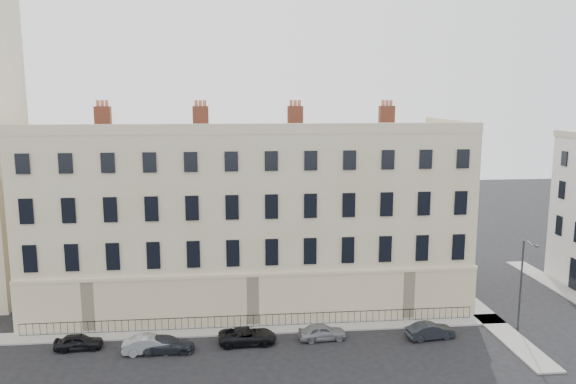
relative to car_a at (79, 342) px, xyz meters
name	(u,v)px	position (x,y,z in m)	size (l,w,h in m)	color
ground	(343,355)	(18.52, -2.84, -0.57)	(160.00, 160.00, 0.00)	black
terrace	(250,216)	(12.55, 9.13, 6.93)	(36.22, 12.22, 17.00)	#BDAD8D
pavement_terrace	(201,331)	(8.52, 2.16, -0.51)	(48.00, 2.00, 0.12)	gray
pavement_east_return	(473,306)	(31.52, 5.16, -0.51)	(2.00, 24.00, 0.12)	gray
pavement_adjacent	(570,294)	(41.52, 7.16, -0.51)	(2.00, 20.00, 0.12)	gray
railings	(253,321)	(12.52, 2.56, -0.02)	(35.00, 0.04, 0.96)	black
car_a	(79,342)	(0.00, 0.00, 0.00)	(1.34, 3.33, 1.14)	black
car_b	(151,344)	(5.18, -1.08, 0.06)	(1.34, 3.83, 1.26)	gray
car_c	(166,344)	(6.23, -1.05, 0.01)	(1.62, 3.99, 1.16)	#20232B
car_d	(248,336)	(11.99, -0.26, 0.02)	(1.95, 4.23, 1.18)	black
car_e	(322,332)	(17.50, -0.13, 0.03)	(1.42, 3.52, 1.20)	slate
car_f	(430,331)	(25.56, -0.74, 0.03)	(1.26, 3.62, 1.19)	black
streetlamp	(522,281)	(32.85, 0.00, 3.38)	(0.53, 1.51, 7.13)	#313237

